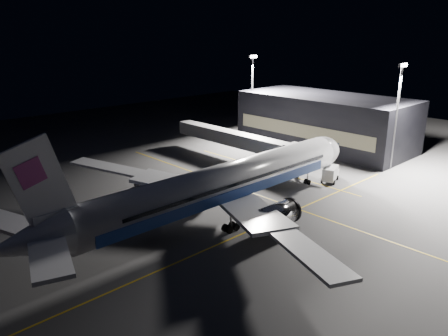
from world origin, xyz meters
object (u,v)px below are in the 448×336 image
at_px(floodlight_mast_north, 252,89).
at_px(floodlight_mast_south, 397,107).
at_px(airliner, 220,185).
at_px(jet_bridge, 242,140).
at_px(safety_cone_c, 186,195).
at_px(baggage_tug, 143,182).
at_px(safety_cone_a, 165,221).
at_px(service_truck, 331,173).
at_px(safety_cone_b, 223,201).

relative_size(floodlight_mast_north, floodlight_mast_south, 1.00).
distance_m(airliner, jet_bridge, 29.31).
distance_m(floodlight_mast_north, safety_cone_c, 46.43).
relative_size(floodlight_mast_north, safety_cone_c, 33.79).
bearing_deg(baggage_tug, safety_cone_a, -111.97).
relative_size(baggage_tug, safety_cone_c, 4.07).
bearing_deg(floodlight_mast_south, safety_cone_c, 157.50).
bearing_deg(baggage_tug, safety_cone_c, -74.58).
distance_m(airliner, service_truck, 26.53).
xyz_separation_m(airliner, safety_cone_b, (4.49, 4.00, -4.85)).
distance_m(service_truck, safety_cone_c, 27.18).
bearing_deg(airliner, baggage_tug, 91.67).
xyz_separation_m(airliner, service_truck, (26.21, -1.82, -3.68)).
bearing_deg(service_truck, safety_cone_c, 132.79).
height_order(safety_cone_b, safety_cone_c, safety_cone_b).
distance_m(jet_bridge, safety_cone_a, 33.41).
xyz_separation_m(safety_cone_a, safety_cone_b, (11.41, 0.00, 0.02)).
bearing_deg(safety_cone_b, airliner, -138.28).
relative_size(airliner, baggage_tug, 24.64).
distance_m(floodlight_mast_north, service_truck, 38.50).
height_order(service_truck, safety_cone_c, service_truck).
bearing_deg(baggage_tug, airliner, -87.83).
height_order(airliner, safety_cone_a, airliner).
xyz_separation_m(jet_bridge, safety_cone_c, (-21.20, -7.83, -4.28)).
distance_m(baggage_tug, safety_cone_a, 16.65).
distance_m(service_truck, baggage_tug, 34.15).
height_order(jet_bridge, floodlight_mast_south, floodlight_mast_south).
bearing_deg(airliner, safety_cone_a, 149.99).
bearing_deg(floodlight_mast_north, safety_cone_c, -150.97).
height_order(floodlight_mast_south, safety_cone_a, floodlight_mast_south).
bearing_deg(service_truck, jet_bridge, 78.07).
relative_size(floodlight_mast_south, service_truck, 3.57).
distance_m(airliner, safety_cone_a, 9.36).
xyz_separation_m(baggage_tug, safety_cone_b, (5.05, -15.38, -0.52)).
bearing_deg(safety_cone_c, jet_bridge, 20.26).
bearing_deg(safety_cone_b, service_truck, -15.00).
relative_size(floodlight_mast_north, baggage_tug, 8.30).
bearing_deg(service_truck, airliner, 155.16).
xyz_separation_m(airliner, floodlight_mast_north, (41.08, 31.99, 7.21)).
bearing_deg(floodlight_mast_north, airliner, -142.09).
xyz_separation_m(airliner, baggage_tug, (-0.57, 19.38, -4.33)).
height_order(airliner, service_truck, airliner).
bearing_deg(safety_cone_c, baggage_tug, 104.92).
height_order(floodlight_mast_north, safety_cone_c, floodlight_mast_north).
bearing_deg(safety_cone_b, floodlight_mast_north, 37.41).
height_order(service_truck, baggage_tug, service_truck).
xyz_separation_m(service_truck, safety_cone_a, (-33.13, 5.82, -1.19)).
distance_m(jet_bridge, baggage_tug, 23.97).
xyz_separation_m(floodlight_mast_north, service_truck, (-14.87, -33.80, -10.89)).
xyz_separation_m(jet_bridge, baggage_tug, (-23.64, 1.32, -3.75)).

